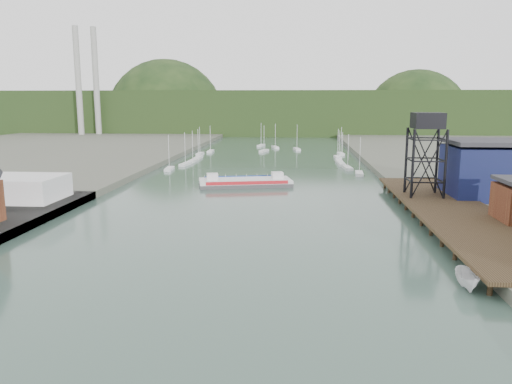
# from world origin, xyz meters

# --- Properties ---
(ground) EXTENTS (600.00, 600.00, 0.00)m
(ground) POSITION_xyz_m (0.00, 0.00, 0.00)
(ground) COLOR #2A423B
(ground) RESTS_ON ground
(east_pier) EXTENTS (14.00, 70.00, 2.45)m
(east_pier) POSITION_xyz_m (37.00, 45.00, 1.90)
(east_pier) COLOR black
(east_pier) RESTS_ON ground
(white_shed) EXTENTS (18.00, 12.00, 4.50)m
(white_shed) POSITION_xyz_m (-44.00, 50.00, 3.85)
(white_shed) COLOR silver
(white_shed) RESTS_ON west_quay
(lift_tower) EXTENTS (6.50, 6.50, 16.00)m
(lift_tower) POSITION_xyz_m (35.00, 58.00, 15.65)
(lift_tower) COLOR black
(lift_tower) RESTS_ON east_pier
(blue_shed) EXTENTS (20.50, 14.50, 11.30)m
(blue_shed) POSITION_xyz_m (50.00, 60.00, 7.06)
(blue_shed) COLOR #0C1836
(blue_shed) RESTS_ON east_land
(marina_sailboats) EXTENTS (57.71, 92.65, 0.90)m
(marina_sailboats) POSITION_xyz_m (0.08, 138.46, 0.35)
(marina_sailboats) COLOR silver
(marina_sailboats) RESTS_ON ground
(smokestacks) EXTENTS (11.20, 8.20, 60.00)m
(smokestacks) POSITION_xyz_m (-106.00, 232.50, 30.00)
(smokestacks) COLOR #9E9D99
(smokestacks) RESTS_ON ground
(distant_hills) EXTENTS (500.00, 120.00, 80.00)m
(distant_hills) POSITION_xyz_m (-3.98, 301.35, 10.38)
(distant_hills) COLOR black
(distant_hills) RESTS_ON ground
(chain_ferry) EXTENTS (23.46, 13.50, 3.17)m
(chain_ferry) POSITION_xyz_m (-2.22, 78.60, 0.91)
(chain_ferry) COLOR #444446
(chain_ferry) RESTS_ON ground
(motorboat) EXTENTS (2.50, 5.64, 2.12)m
(motorboat) POSITION_xyz_m (29.10, 13.51, 1.06)
(motorboat) COLOR silver
(motorboat) RESTS_ON ground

